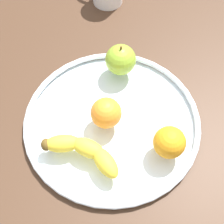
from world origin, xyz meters
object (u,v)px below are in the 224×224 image
(banana, at_px, (83,151))
(orange_back_right, at_px, (168,144))
(fruit_bowl, at_px, (112,122))
(orange_front_right, at_px, (106,113))
(apple, at_px, (121,60))

(banana, bearing_deg, orange_back_right, -151.81)
(fruit_bowl, bearing_deg, orange_back_right, 178.05)
(fruit_bowl, distance_m, orange_back_right, 0.13)
(banana, height_order, orange_back_right, orange_back_right)
(banana, xyz_separation_m, orange_front_right, (0.00, -0.09, 0.01))
(fruit_bowl, relative_size, apple, 4.84)
(apple, bearing_deg, orange_front_right, 109.40)
(apple, bearing_deg, banana, 102.79)
(banana, height_order, orange_front_right, orange_front_right)
(banana, xyz_separation_m, apple, (0.05, -0.22, 0.02))
(banana, bearing_deg, apple, -83.74)
(banana, height_order, apple, apple)
(fruit_bowl, xyz_separation_m, orange_front_right, (0.01, 0.01, 0.04))
(orange_front_right, bearing_deg, orange_back_right, -178.08)
(fruit_bowl, distance_m, banana, 0.10)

